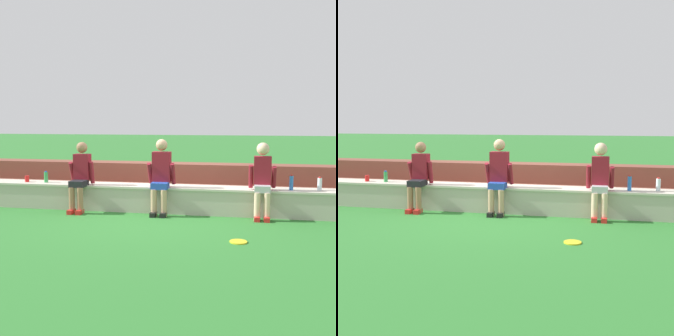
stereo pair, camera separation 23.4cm
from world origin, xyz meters
The scene contains 11 objects.
ground_plane centered at (0.00, 0.00, 0.00)m, with size 80.00×80.00×0.00m, color #2D752D.
stone_seating_wall centered at (0.00, 0.25, 0.27)m, with size 8.23×0.54×0.50m.
brick_bleachers centered at (0.00, 1.31, 0.34)m, with size 9.44×1.10×0.82m.
person_far_left centered at (-1.48, -0.01, 0.71)m, with size 0.49×0.60×1.34m.
person_left_of_center centered at (0.11, 0.01, 0.75)m, with size 0.52×0.53×1.41m.
person_center centered at (1.96, 0.01, 0.73)m, with size 0.49×0.53×1.36m.
water_bottle_mid_right centered at (2.98, 0.26, 0.62)m, with size 0.08×0.08×0.25m.
water_bottle_near_right centered at (2.48, 0.19, 0.64)m, with size 0.07×0.07×0.28m.
water_bottle_center_gap centered at (-2.32, 0.22, 0.61)m, with size 0.08×0.08×0.23m.
plastic_cup_left_end centered at (-2.73, 0.21, 0.57)m, with size 0.09×0.09×0.13m, color red.
frisbee centered at (1.60, -1.60, 0.01)m, with size 0.26×0.26×0.02m, color yellow.
Camera 1 is at (1.74, -7.69, 1.78)m, focal length 45.54 mm.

